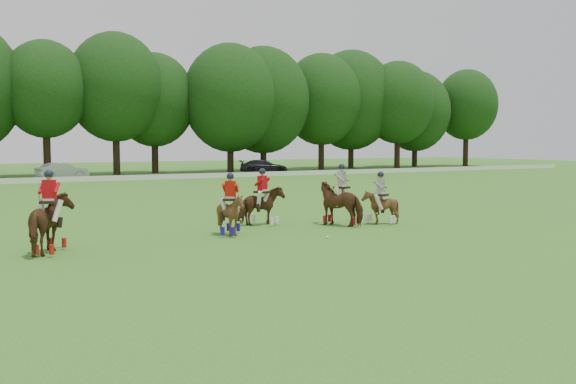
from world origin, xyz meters
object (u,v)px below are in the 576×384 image
polo_red_a (50,223)px  polo_stripe_b (380,206)px  polo_red_c (231,213)px  car_right (264,167)px  car_mid (62,171)px  polo_ball (327,237)px  polo_red_b (262,205)px  polo_stripe_a (341,203)px

polo_red_a → polo_stripe_b: bearing=2.8°
polo_red_c → car_right: bearing=60.9°
car_mid → polo_red_c: (-1.43, -38.62, 0.04)m
car_mid → polo_red_a: size_ratio=1.82×
car_right → polo_red_a: (-27.54, -39.35, 0.17)m
car_right → polo_ball: bearing=175.2°
car_right → polo_red_b: 41.45m
car_mid → polo_red_c: 38.64m
polo_stripe_a → polo_stripe_b: polo_stripe_a is taller
polo_stripe_a → polo_ball: bearing=-132.2°
car_right → polo_red_a: 48.03m
car_mid → polo_red_b: size_ratio=1.99×
polo_red_c → polo_stripe_b: size_ratio=1.04×
car_right → polo_red_c: bearing=171.0°
car_right → polo_stripe_a: (-16.54, -38.25, 0.16)m
polo_red_a → polo_ball: size_ratio=27.03×
car_mid → polo_stripe_a: 38.41m
polo_red_b → car_right: bearing=62.4°
polo_red_a → polo_red_c: polo_red_a is taller
polo_ball → polo_red_a: bearing=169.9°
car_right → polo_red_b: size_ratio=2.24×
polo_stripe_a → polo_stripe_b: 1.60m
polo_red_a → polo_ball: bearing=-10.1°
polo_stripe_b → polo_ball: 4.50m
polo_red_a → polo_stripe_b: (12.52, 0.60, -0.16)m
polo_red_b → polo_red_c: size_ratio=1.02×
car_right → polo_red_c: 44.18m
polo_red_a → polo_red_c: (6.09, 0.74, -0.12)m
car_mid → polo_red_a: (-7.51, -39.35, 0.16)m
polo_stripe_b → polo_red_b: bearing=154.3°
car_mid → polo_red_b: 36.73m
polo_red_a → car_right: bearing=55.0°
polo_stripe_a → polo_stripe_b: bearing=-18.3°
polo_ball → polo_red_b: bearing=94.2°
polo_stripe_b → polo_red_a: bearing=-177.2°
car_right → polo_stripe_b: bearing=178.9°
car_right → polo_red_a: size_ratio=2.05×
polo_red_b → polo_stripe_b: polo_red_b is taller
car_mid → polo_stripe_b: (5.01, -38.75, -0.00)m
car_right → polo_red_a: bearing=165.1°
car_right → polo_ball: (-18.92, -40.89, -0.68)m
polo_red_b → polo_stripe_a: (2.69, -1.53, 0.09)m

